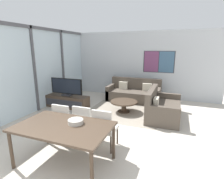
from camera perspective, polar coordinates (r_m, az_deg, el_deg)
The scene contains 13 objects.
wall_back at distance 7.71m, azimuth 8.81°, elevation 8.02°, with size 6.66×0.09×2.80m.
window_wall_left at distance 6.32m, azimuth -24.26°, elevation 7.02°, with size 0.07×6.12×2.80m.
area_rug at distance 5.99m, azimuth 3.85°, elevation -7.21°, with size 2.40×2.03×0.01m.
tv_console at distance 6.56m, azimuth -14.39°, elevation -3.78°, with size 1.61×0.48×0.44m.
television at distance 6.42m, azimuth -14.66°, elevation 0.78°, with size 1.25×0.20×0.63m.
sofa_main at distance 7.22m, azimuth 7.20°, elevation -1.35°, with size 2.10×0.94×0.89m.
sofa_side at distance 5.64m, azimuth 15.70°, elevation -6.04°, with size 0.94×1.65×0.89m.
coffee_table at distance 5.89m, azimuth 3.89°, elevation -4.68°, with size 0.90×0.90×0.37m.
dining_table at distance 3.33m, azimuth -15.57°, elevation -12.34°, with size 1.71×1.03×0.76m.
dining_chair_left at distance 4.18m, azimuth -15.23°, elevation -9.61°, with size 0.46×0.46×0.90m.
dining_chair_centre at distance 3.98m, azimuth -8.89°, elevation -10.51°, with size 0.46×0.46×0.90m.
dining_chair_right at distance 3.73m, azimuth -2.62°, elevation -12.04°, with size 0.46×0.46×0.90m.
fruit_bowl at distance 3.30m, azimuth -11.79°, elevation -10.13°, with size 0.28×0.28×0.08m.
Camera 1 is at (1.62, -1.40, 2.11)m, focal length 28.00 mm.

